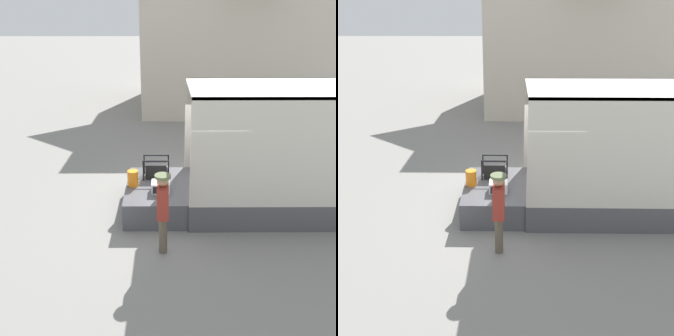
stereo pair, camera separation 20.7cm
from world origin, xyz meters
The scene contains 8 objects.
ground_plane centered at (0.00, 0.00, 0.00)m, with size 160.00×160.00×0.00m, color gray.
box_truck centered at (3.77, 0.00, 0.98)m, with size 6.23×2.48×3.20m.
tailgate_deck centered at (-0.78, 0.00, 0.34)m, with size 1.55×2.35×0.67m, color #4C4C51.
microwave centered at (-0.66, -0.41, 0.80)m, with size 0.45×0.41×0.26m.
portable_generator centered at (-0.77, 0.49, 0.89)m, with size 0.70×0.46×0.57m.
orange_bucket centered at (-1.38, -0.04, 0.88)m, with size 0.28×0.28×0.41m.
worker_person centered at (-0.60, -2.00, 1.13)m, with size 0.33×0.44×1.82m.
house_backdrop centered at (3.19, 12.43, 4.27)m, with size 10.20×8.20×8.37m.
Camera 2 is at (-0.33, -8.78, 4.78)m, focal length 40.00 mm.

